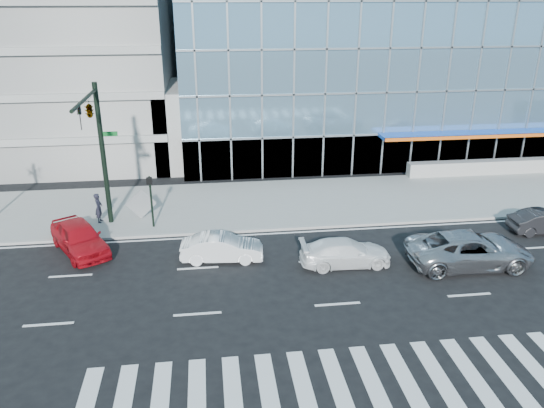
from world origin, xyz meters
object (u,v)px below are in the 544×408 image
Objects in this scene: traffic_signal at (94,125)px; ped_signal_post at (151,194)px; white_sedan at (222,248)px; white_suv at (345,252)px; silver_suv at (470,250)px; tilted_panel at (141,204)px; pedestrian at (99,208)px; red_sedan at (79,237)px.

ped_signal_post is (2.50, 0.37, -4.02)m from traffic_signal.
white_suv is at bearing -96.73° from white_sedan.
traffic_signal is 19.88m from silver_suv.
silver_suv is (15.73, -6.29, -1.30)m from ped_signal_post.
ped_signal_post is 1.87m from tilted_panel.
ped_signal_post is 0.74× the size of white_sedan.
pedestrian is at bearing 160.21° from ped_signal_post.
red_sedan is at bearing -143.99° from tilted_panel.
red_sedan is at bearing 176.26° from pedestrian.
red_sedan is at bearing 79.56° from silver_suv.
red_sedan is (-7.25, 1.84, 0.14)m from white_sedan.
traffic_signal is 4.59× the size of pedestrian.
ped_signal_post reaches higher than silver_suv.
red_sedan is at bearing 80.79° from white_sedan.
tilted_panel is at bearing 22.77° from red_sedan.
white_sedan is 7.48m from red_sedan.
red_sedan is at bearing 77.01° from white_suv.
silver_suv is (18.22, -5.91, -5.32)m from traffic_signal.
tilted_panel reaches higher than white_sedan.
traffic_signal reaches higher than white_sedan.
red_sedan is (-3.52, -2.36, -1.33)m from ped_signal_post.
silver_suv reaches higher than red_sedan.
traffic_signal is at bearing -154.60° from pedestrian.
silver_suv is 1.36× the size of white_suv.
tilted_panel is (-4.46, 5.53, 0.39)m from white_sedan.
ped_signal_post is at bearing 3.58° from red_sedan.
ped_signal_post is 1.72× the size of pedestrian.
red_sedan is 2.72× the size of pedestrian.
traffic_signal is 1.69× the size of red_sedan.
pedestrian reaches higher than silver_suv.
white_suv is 1.10× the size of white_sedan.
white_sedan is at bearing -31.55° from traffic_signal.
white_suv is at bearing 83.09° from silver_suv.
silver_suv is 1.49× the size of white_sedan.
silver_suv is 4.68× the size of tilted_panel.
ped_signal_post is at bearing 69.31° from silver_suv.
pedestrian reaches higher than white_sedan.
white_suv is at bearing -22.53° from traffic_signal.
ped_signal_post is 2.31× the size of tilted_panel.
tilted_panel is (1.76, 1.71, -5.10)m from traffic_signal.
traffic_signal reaches higher than white_suv.
traffic_signal is 1.32× the size of silver_suv.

